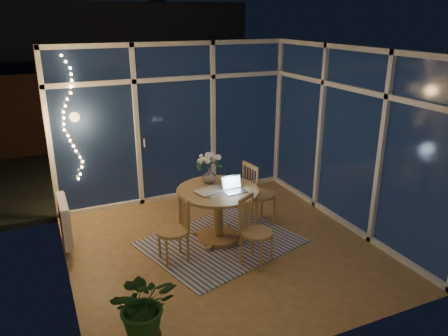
{
  "coord_description": "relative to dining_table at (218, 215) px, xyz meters",
  "views": [
    {
      "loc": [
        -2.15,
        -4.75,
        3.0
      ],
      "look_at": [
        0.1,
        0.25,
        1.06
      ],
      "focal_mm": 35.0,
      "sensor_mm": 36.0,
      "label": 1
    }
  ],
  "objects": [
    {
      "name": "floor",
      "position": [
        -0.01,
        -0.26,
        -0.38
      ],
      "size": [
        4.0,
        4.0,
        0.0
      ],
      "primitive_type": "plane",
      "color": "#8E603D",
      "rests_on": "ground"
    },
    {
      "name": "radiator",
      "position": [
        -1.95,
        0.64,
        0.02
      ],
      "size": [
        0.1,
        0.7,
        0.58
      ],
      "primitive_type": "cube",
      "color": "white",
      "rests_on": "wall_left"
    },
    {
      "name": "garden_fence",
      "position": [
        -0.01,
        5.24,
        0.52
      ],
      "size": [
        11.0,
        0.08,
        1.8
      ],
      "primitive_type": "cube",
      "color": "#352313",
      "rests_on": "ground"
    },
    {
      "name": "rug",
      "position": [
        0.0,
        -0.1,
        -0.37
      ],
      "size": [
        2.31,
        2.04,
        0.01
      ],
      "primitive_type": "cube",
      "rotation": [
        0.0,
        0.0,
        0.28
      ],
      "color": "beige",
      "rests_on": "floor"
    },
    {
      "name": "wall_right",
      "position": [
        1.99,
        -0.26,
        0.92
      ],
      "size": [
        0.04,
        4.0,
        2.6
      ],
      "primitive_type": "cube",
      "color": "beige",
      "rests_on": "floor"
    },
    {
      "name": "wall_back",
      "position": [
        -0.01,
        1.74,
        0.92
      ],
      "size": [
        4.0,
        0.04,
        2.6
      ],
      "primitive_type": "cube",
      "color": "beige",
      "rests_on": "floor"
    },
    {
      "name": "neighbour_roof",
      "position": [
        0.29,
        8.24,
        1.82
      ],
      "size": [
        7.0,
        3.0,
        2.2
      ],
      "primitive_type": "cube",
      "color": "#2E3037",
      "rests_on": "ground"
    },
    {
      "name": "phone",
      "position": [
        0.09,
        -0.02,
        0.38
      ],
      "size": [
        0.11,
        0.07,
        0.01
      ],
      "primitive_type": "cube",
      "rotation": [
        0.0,
        0.0,
        0.21
      ],
      "color": "black",
      "rests_on": "dining_table"
    },
    {
      "name": "wall_left",
      "position": [
        -2.01,
        -0.26,
        0.92
      ],
      "size": [
        0.04,
        4.0,
        2.6
      ],
      "primitive_type": "cube",
      "color": "beige",
      "rests_on": "floor"
    },
    {
      "name": "flower_vase",
      "position": [
        -0.01,
        0.27,
        0.49
      ],
      "size": [
        0.25,
        0.25,
        0.21
      ],
      "primitive_type": "imported",
      "rotation": [
        0.0,
        0.0,
        0.28
      ],
      "color": "white",
      "rests_on": "dining_table"
    },
    {
      "name": "newspapers",
      "position": [
        -0.11,
        -0.05,
        0.39
      ],
      "size": [
        0.41,
        0.36,
        0.02
      ],
      "primitive_type": "cube",
      "rotation": [
        0.0,
        0.0,
        0.34
      ],
      "color": "silver",
      "rests_on": "dining_table"
    },
    {
      "name": "window_wall_back",
      "position": [
        -0.01,
        1.7,
        0.92
      ],
      "size": [
        4.0,
        0.1,
        2.6
      ],
      "primitive_type": "cube",
      "color": "white",
      "rests_on": "floor"
    },
    {
      "name": "bowl",
      "position": [
        0.23,
        0.13,
        0.4
      ],
      "size": [
        0.19,
        0.19,
        0.04
      ],
      "primitive_type": "imported",
      "rotation": [
        0.0,
        0.0,
        0.28
      ],
      "color": "silver",
      "rests_on": "dining_table"
    },
    {
      "name": "laptop",
      "position": [
        0.18,
        -0.17,
        0.49
      ],
      "size": [
        0.3,
        0.26,
        0.21
      ],
      "primitive_type": null,
      "rotation": [
        0.0,
        0.0,
        0.02
      ],
      "color": "#B5B6BA",
      "rests_on": "dining_table"
    },
    {
      "name": "potted_plant",
      "position": [
        -1.45,
        -1.66,
        -0.0
      ],
      "size": [
        0.6,
        0.54,
        0.76
      ],
      "primitive_type": "imported",
      "rotation": [
        0.0,
        0.0,
        -0.14
      ],
      "color": "#19481C",
      "rests_on": "floor"
    },
    {
      "name": "wall_front",
      "position": [
        -0.01,
        -2.26,
        0.92
      ],
      "size": [
        4.0,
        0.04,
        2.6
      ],
      "primitive_type": "cube",
      "color": "beige",
      "rests_on": "floor"
    },
    {
      "name": "garden_shrubs",
      "position": [
        -0.81,
        3.14,
        0.07
      ],
      "size": [
        0.9,
        0.9,
        0.9
      ],
      "primitive_type": "sphere",
      "color": "black",
      "rests_on": "ground"
    },
    {
      "name": "chair_front",
      "position": [
        0.2,
        -0.76,
        0.07
      ],
      "size": [
        0.58,
        0.58,
        0.9
      ],
      "primitive_type": "cube",
      "rotation": [
        0.0,
        0.0,
        0.57
      ],
      "color": "#A6794B",
      "rests_on": "floor"
    },
    {
      "name": "fairy_lights",
      "position": [
        -1.66,
        1.62,
        1.14
      ],
      "size": [
        0.24,
        0.1,
        1.85
      ],
      "primitive_type": null,
      "color": "#F2AD60",
      "rests_on": "window_wall_back"
    },
    {
      "name": "dining_table",
      "position": [
        0.0,
        0.0,
        0.0
      ],
      "size": [
        1.38,
        1.38,
        0.76
      ],
      "primitive_type": "cylinder",
      "rotation": [
        0.0,
        0.0,
        0.28
      ],
      "color": "#A6794B",
      "rests_on": "floor"
    },
    {
      "name": "chair_right",
      "position": [
        0.76,
        0.2,
        0.12
      ],
      "size": [
        0.52,
        0.52,
        1.0
      ],
      "primitive_type": "cube",
      "rotation": [
        0.0,
        0.0,
        1.7
      ],
      "color": "#A6794B",
      "rests_on": "floor"
    },
    {
      "name": "window_wall_right",
      "position": [
        1.95,
        -0.26,
        0.92
      ],
      "size": [
        0.1,
        4.0,
        2.6
      ],
      "primitive_type": "cube",
      "color": "white",
      "rests_on": "floor"
    },
    {
      "name": "chair_left",
      "position": [
        -0.74,
        -0.28,
        0.06
      ],
      "size": [
        0.43,
        0.43,
        0.89
      ],
      "primitive_type": "cube",
      "rotation": [
        0.0,
        0.0,
        -1.52
      ],
      "color": "#A6794B",
      "rests_on": "floor"
    },
    {
      "name": "garden_patio",
      "position": [
        0.49,
        4.74,
        -0.44
      ],
      "size": [
        12.0,
        6.0,
        0.1
      ],
      "primitive_type": "cube",
      "color": "black",
      "rests_on": "ground"
    },
    {
      "name": "ceiling",
      "position": [
        -0.01,
        -0.26,
        2.22
      ],
      "size": [
        4.0,
        4.0,
        0.0
      ],
      "primitive_type": "plane",
      "color": "white",
      "rests_on": "wall_back"
    }
  ]
}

